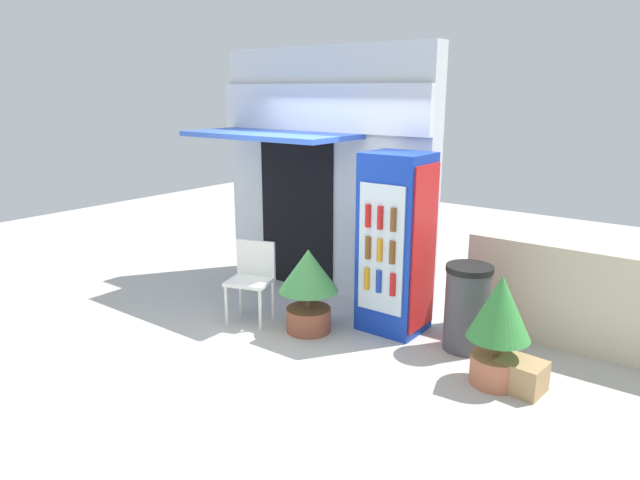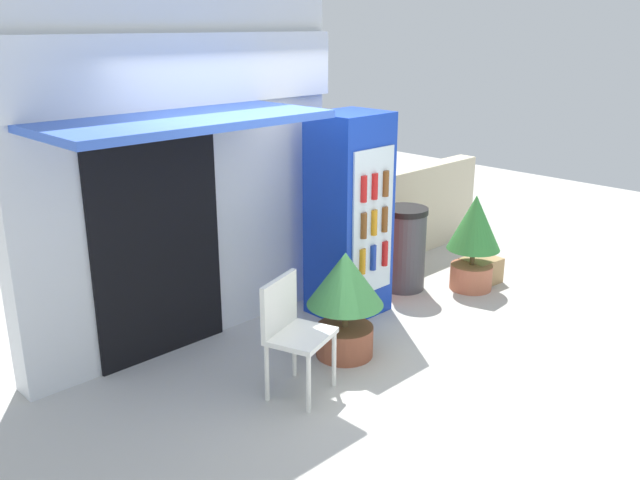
{
  "view_description": "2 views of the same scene",
  "coord_description": "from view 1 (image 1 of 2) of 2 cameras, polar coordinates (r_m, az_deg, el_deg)",
  "views": [
    {
      "loc": [
        3.85,
        -4.3,
        2.59
      ],
      "look_at": [
        0.25,
        0.44,
        1.01
      ],
      "focal_mm": 32.12,
      "sensor_mm": 36.0,
      "label": 1
    },
    {
      "loc": [
        -3.59,
        -3.28,
        2.72
      ],
      "look_at": [
        0.1,
        0.49,
        1.02
      ],
      "focal_mm": 37.73,
      "sensor_mm": 36.0,
      "label": 2
    }
  ],
  "objects": [
    {
      "name": "drink_cooler",
      "position": [
        6.19,
        7.55,
        -0.39
      ],
      "size": [
        0.68,
        0.64,
        1.95
      ],
      "color": "#1438B2",
      "rests_on": "ground"
    },
    {
      "name": "storefront_building",
      "position": [
        7.34,
        0.22,
        7.06
      ],
      "size": [
        3.08,
        1.28,
        3.1
      ],
      "color": "silver",
      "rests_on": "ground"
    },
    {
      "name": "stone_boundary_wall",
      "position": [
        6.33,
        24.78,
        -5.53
      ],
      "size": [
        2.39,
        0.23,
        1.07
      ],
      "primitive_type": "cube",
      "color": "beige",
      "rests_on": "ground"
    },
    {
      "name": "plastic_chair",
      "position": [
        6.57,
        -6.77,
        -3.39
      ],
      "size": [
        0.58,
        0.54,
        0.91
      ],
      "color": "white",
      "rests_on": "ground"
    },
    {
      "name": "cardboard_box",
      "position": [
        5.48,
        19.39,
        -12.62
      ],
      "size": [
        0.42,
        0.36,
        0.28
      ],
      "primitive_type": "cube",
      "rotation": [
        0.0,
        0.0,
        -0.09
      ],
      "color": "tan",
      "rests_on": "ground"
    },
    {
      "name": "potted_plant_near_shop",
      "position": [
        6.2,
        -1.17,
        -4.26
      ],
      "size": [
        0.65,
        0.65,
        0.93
      ],
      "color": "#995138",
      "rests_on": "ground"
    },
    {
      "name": "ground",
      "position": [
        6.32,
        -4.25,
        -9.38
      ],
      "size": [
        16.0,
        16.0,
        0.0
      ],
      "primitive_type": "plane",
      "color": "beige"
    },
    {
      "name": "potted_plant_curbside",
      "position": [
        5.33,
        17.41,
        -7.76
      ],
      "size": [
        0.56,
        0.56,
        1.03
      ],
      "color": "#BC6B4C",
      "rests_on": "ground"
    },
    {
      "name": "trash_bin",
      "position": [
        6.0,
        14.44,
        -6.54
      ],
      "size": [
        0.47,
        0.47,
        0.89
      ],
      "color": "#47474C",
      "rests_on": "ground"
    }
  ]
}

